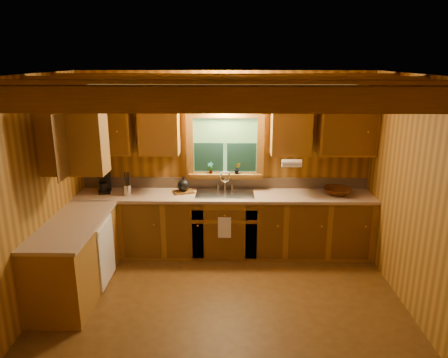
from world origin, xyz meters
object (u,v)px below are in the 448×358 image
at_px(coffee_maker, 104,183).
at_px(cutting_board, 184,192).
at_px(sink, 225,197).
at_px(wicker_basket, 337,191).

distance_m(coffee_maker, cutting_board, 1.14).
xyz_separation_m(sink, coffee_maker, (-1.73, 0.05, 0.19)).
distance_m(sink, cutting_board, 0.60).
bearing_deg(cutting_board, coffee_maker, 159.50).
relative_size(coffee_maker, wicker_basket, 0.75).
bearing_deg(coffee_maker, sink, -18.15).
bearing_deg(sink, coffee_maker, 178.24).
xyz_separation_m(sink, cutting_board, (-0.59, 0.05, 0.06)).
xyz_separation_m(cutting_board, wicker_basket, (2.19, -0.05, 0.04)).
height_order(coffee_maker, wicker_basket, coffee_maker).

